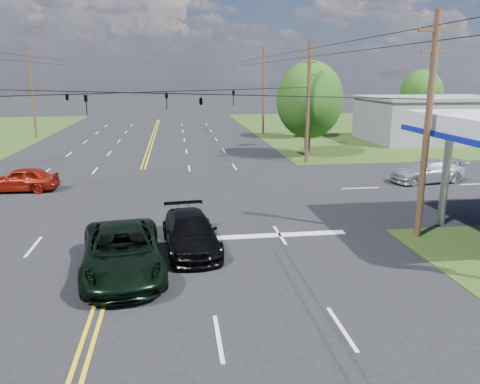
{
  "coord_description": "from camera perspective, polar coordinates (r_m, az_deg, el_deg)",
  "views": [
    {
      "loc": [
        2.51,
        -15.36,
        7.0
      ],
      "look_at": [
        5.49,
        6.0,
        1.56
      ],
      "focal_mm": 35.0,
      "sensor_mm": 36.0,
      "label": 1
    }
  ],
  "objects": [
    {
      "name": "ground",
      "position": [
        28.35,
        -12.76,
        -0.48
      ],
      "size": [
        280.0,
        280.0,
        0.0
      ],
      "primitive_type": "plane",
      "color": "black",
      "rests_on": "ground"
    },
    {
      "name": "grass_ne",
      "position": [
        68.03,
        20.83,
        7.35
      ],
      "size": [
        46.0,
        48.0,
        0.03
      ],
      "primitive_type": "cube",
      "color": "#253D13",
      "rests_on": "ground"
    },
    {
      "name": "stop_bar",
      "position": [
        20.74,
        -0.57,
        -5.56
      ],
      "size": [
        10.0,
        0.5,
        0.02
      ],
      "primitive_type": "cube",
      "color": "silver",
      "rests_on": "ground"
    },
    {
      "name": "retail_ne",
      "position": [
        54.97,
        22.35,
        8.11
      ],
      "size": [
        14.0,
        10.0,
        4.4
      ],
      "primitive_type": "cube",
      "color": "slate",
      "rests_on": "ground"
    },
    {
      "name": "pole_se",
      "position": [
        21.25,
        21.9,
        7.53
      ],
      "size": [
        1.6,
        0.28,
        9.5
      ],
      "color": "#472C1E",
      "rests_on": "ground"
    },
    {
      "name": "pole_ne",
      "position": [
        37.9,
        8.3,
        10.87
      ],
      "size": [
        1.6,
        0.28,
        9.5
      ],
      "color": "#472C1E",
      "rests_on": "ground"
    },
    {
      "name": "pole_left_far",
      "position": [
        57.52,
        -24.05,
        11.15
      ],
      "size": [
        1.6,
        0.28,
        10.0
      ],
      "color": "#472C1E",
      "rests_on": "ground"
    },
    {
      "name": "pole_right_far",
      "position": [
        56.37,
        2.87,
        12.29
      ],
      "size": [
        1.6,
        0.28,
        10.0
      ],
      "color": "#472C1E",
      "rests_on": "ground"
    },
    {
      "name": "span_wire_signals",
      "position": [
        27.49,
        -13.45,
        11.7
      ],
      "size": [
        26.0,
        18.0,
        1.13
      ],
      "color": "black",
      "rests_on": "ground"
    },
    {
      "name": "power_lines",
      "position": [
        25.53,
        -14.22,
        17.35
      ],
      "size": [
        26.04,
        100.0,
        0.64
      ],
      "color": "black",
      "rests_on": "ground"
    },
    {
      "name": "tree_right_a",
      "position": [
        41.06,
        8.49,
        11.04
      ],
      "size": [
        5.7,
        5.7,
        8.18
      ],
      "color": "#472C1E",
      "rests_on": "ground"
    },
    {
      "name": "tree_right_b",
      "position": [
        53.3,
        7.44,
        11.06
      ],
      "size": [
        4.94,
        4.94,
        7.09
      ],
      "color": "#472C1E",
      "rests_on": "ground"
    },
    {
      "name": "tree_far_r",
      "position": [
        65.48,
        21.24,
        11.08
      ],
      "size": [
        5.32,
        5.32,
        7.63
      ],
      "color": "#472C1E",
      "rests_on": "ground"
    },
    {
      "name": "pickup_dkgreen",
      "position": [
        17.39,
        -14.15,
        -7.03
      ],
      "size": [
        3.5,
        6.34,
        1.68
      ],
      "primitive_type": "imported",
      "rotation": [
        0.0,
        0.0,
        0.12
      ],
      "color": "black",
      "rests_on": "ground"
    },
    {
      "name": "suv_black",
      "position": [
        19.25,
        -6.06,
        -4.92
      ],
      "size": [
        2.52,
        5.2,
        1.46
      ],
      "primitive_type": "imported",
      "rotation": [
        0.0,
        0.0,
        0.1
      ],
      "color": "black",
      "rests_on": "ground"
    },
    {
      "name": "sedan_red",
      "position": [
        31.62,
        -25.15,
        1.39
      ],
      "size": [
        4.4,
        1.87,
        1.48
      ],
      "primitive_type": "imported",
      "rotation": [
        0.0,
        0.0,
        -1.6
      ],
      "color": "maroon",
      "rests_on": "ground"
    },
    {
      "name": "sedan_far",
      "position": [
        33.51,
        21.91,
        2.36
      ],
      "size": [
        5.31,
        2.74,
        1.47
      ],
      "primitive_type": "imported",
      "rotation": [
        0.0,
        0.0,
        -1.43
      ],
      "color": "#BABBC0",
      "rests_on": "ground"
    },
    {
      "name": "polesign_ne",
      "position": [
        45.1,
        8.15,
        12.61
      ],
      "size": [
        2.06,
        0.96,
        7.63
      ],
      "color": "#A5A5AA",
      "rests_on": "ground"
    }
  ]
}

